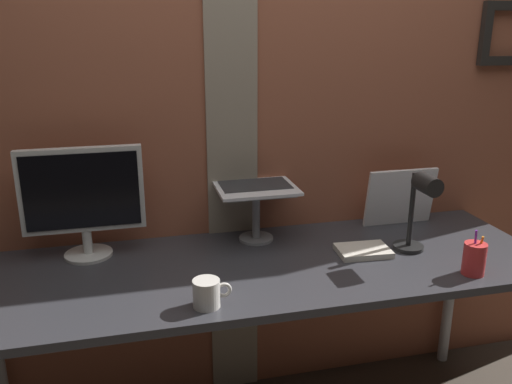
# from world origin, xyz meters

# --- Properties ---
(brick_wall_back) EXTENTS (3.49, 0.16, 2.32)m
(brick_wall_back) POSITION_xyz_m (0.00, 0.38, 1.16)
(brick_wall_back) COLOR #9E563D
(brick_wall_back) RESTS_ON ground_plane
(desk) EXTENTS (2.17, 0.71, 0.78)m
(desk) POSITION_xyz_m (-0.10, -0.03, 0.71)
(desk) COLOR #333338
(desk) RESTS_ON ground_plane
(monitor) EXTENTS (0.45, 0.18, 0.42)m
(monitor) POSITION_xyz_m (-0.73, 0.20, 1.02)
(monitor) COLOR silver
(monitor) RESTS_ON desk
(laptop_stand) EXTENTS (0.28, 0.22, 0.22)m
(laptop_stand) POSITION_xyz_m (-0.07, 0.21, 0.92)
(laptop_stand) COLOR gray
(laptop_stand) RESTS_ON desk
(laptop) EXTENTS (0.32, 0.34, 0.22)m
(laptop) POSITION_xyz_m (-0.07, 0.28, 1.05)
(laptop) COLOR white
(laptop) RESTS_ON laptop_stand
(whiteboard_panel) EXTENTS (0.32, 0.05, 0.26)m
(whiteboard_panel) POSITION_xyz_m (0.59, 0.22, 0.90)
(whiteboard_panel) COLOR white
(whiteboard_panel) RESTS_ON desk
(desk_lamp) EXTENTS (0.12, 0.20, 0.33)m
(desk_lamp) POSITION_xyz_m (0.49, -0.08, 0.98)
(desk_lamp) COLOR black
(desk_lamp) RESTS_ON desk
(pen_cup) EXTENTS (0.08, 0.08, 0.17)m
(pen_cup) POSITION_xyz_m (0.60, -0.29, 0.84)
(pen_cup) COLOR red
(pen_cup) RESTS_ON desk
(coffee_mug) EXTENTS (0.12, 0.09, 0.09)m
(coffee_mug) POSITION_xyz_m (-0.35, -0.29, 0.82)
(coffee_mug) COLOR silver
(coffee_mug) RESTS_ON desk
(paper_clutter_stack) EXTENTS (0.21, 0.15, 0.02)m
(paper_clutter_stack) POSITION_xyz_m (0.30, -0.03, 0.79)
(paper_clutter_stack) COLOR silver
(paper_clutter_stack) RESTS_ON desk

